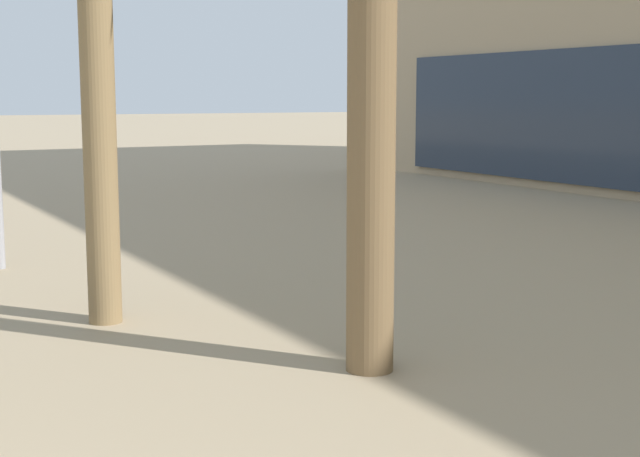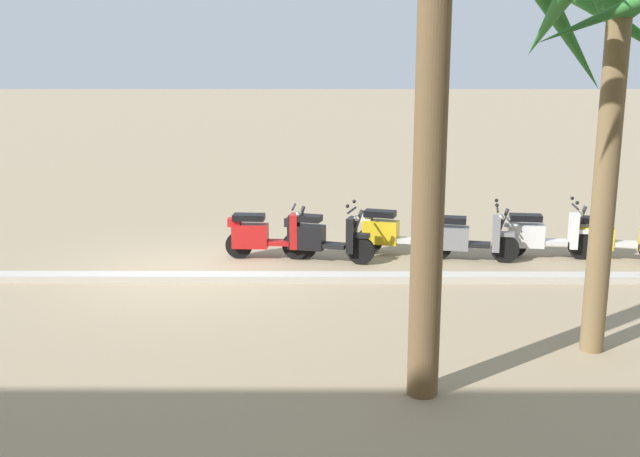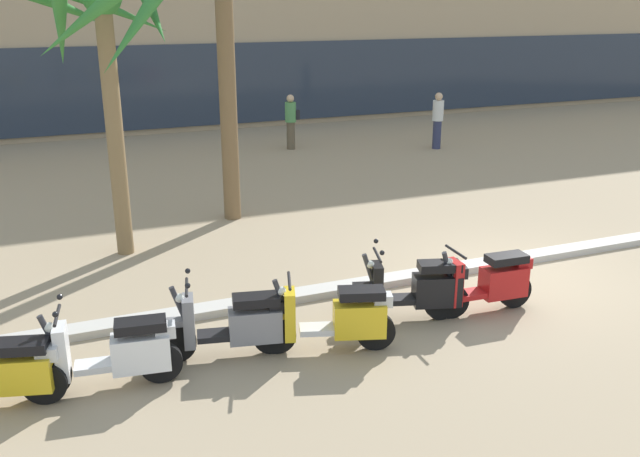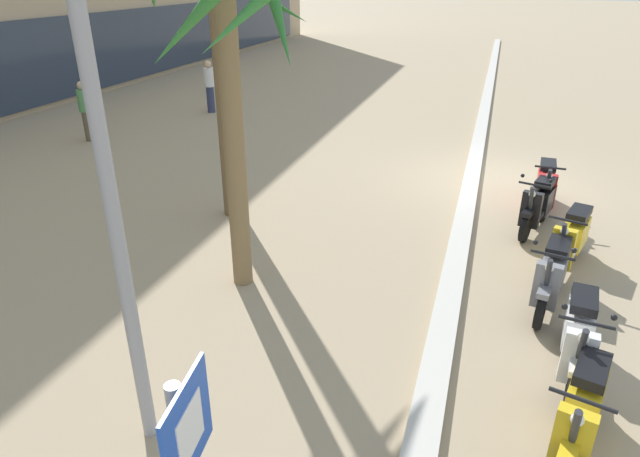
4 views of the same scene
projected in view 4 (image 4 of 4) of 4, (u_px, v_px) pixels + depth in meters
ground_plane at (494, 182)px, 12.70m from camera, size 200.00×200.00×0.00m
curb_strip at (472, 177)px, 12.81m from camera, size 60.00×0.36×0.12m
scooter_yellow_lead_nearest at (581, 410)px, 5.48m from camera, size 1.76×0.75×1.04m
scooter_white_mid_rear at (578, 335)px, 6.58m from camera, size 1.80×0.60×1.17m
scooter_grey_second_in_line at (552, 274)px, 7.93m from camera, size 1.74×0.68×1.17m
scooter_yellow_mid_centre at (571, 239)px, 8.94m from camera, size 1.77×0.81×1.04m
scooter_black_mid_front at (539, 203)px, 10.31m from camera, size 1.76×0.78×1.17m
scooter_red_last_in_row at (545, 185)px, 11.20m from camera, size 1.77×0.56×1.04m
palm_tree_mid_walkway at (224, 32)px, 7.06m from camera, size 2.51×2.55×4.81m
pedestrian_window_shopping at (86, 110)px, 15.46m from camera, size 0.46×0.34×1.68m
pedestrian_strolling_near_curb at (209, 85)px, 18.66m from camera, size 0.34×0.34×1.73m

